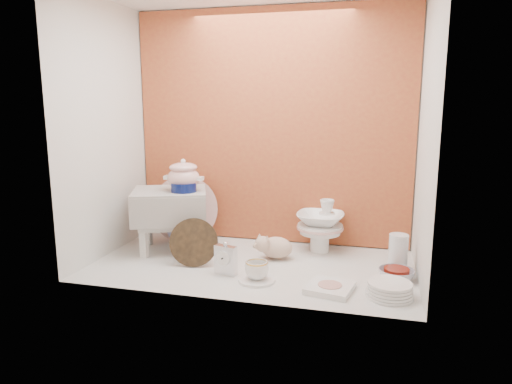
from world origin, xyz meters
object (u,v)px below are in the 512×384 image
step_stool (170,220)px  floral_platter (184,209)px  mantel_clock (226,258)px  dinner_plate_stack (390,289)px  soup_tureen (184,175)px  blue_white_vase (185,224)px  porcelain_tower (320,225)px  crystal_bowl (396,274)px  plush_pig (277,247)px  gold_rim_teacup (257,270)px

step_stool → floral_platter: 0.20m
mantel_clock → dinner_plate_stack: 0.85m
mantel_clock → soup_tureen: bearing=154.7°
soup_tureen → dinner_plate_stack: bearing=-18.5°
blue_white_vase → porcelain_tower: porcelain_tower is taller
soup_tureen → crystal_bowl: bearing=-7.8°
plush_pig → dinner_plate_stack: bearing=-46.1°
floral_platter → blue_white_vase: (0.02, -0.04, -0.09)m
plush_pig → mantel_clock: bearing=-137.6°
step_stool → floral_platter: floral_platter is taller
blue_white_vase → porcelain_tower: 0.88m
soup_tureen → dinner_plate_stack: soup_tureen is taller
gold_rim_teacup → dinner_plate_stack: (0.66, -0.03, -0.02)m
soup_tureen → blue_white_vase: size_ratio=0.95×
gold_rim_teacup → porcelain_tower: 0.64m
floral_platter → crystal_bowl: floral_platter is taller
dinner_plate_stack → porcelain_tower: (-0.41, 0.61, 0.13)m
dinner_plate_stack → gold_rim_teacup: bearing=177.2°
gold_rim_teacup → crystal_bowl: bearing=16.2°
floral_platter → plush_pig: size_ratio=1.84×
soup_tureen → porcelain_tower: soup_tureen is taller
dinner_plate_stack → floral_platter: bearing=155.0°
plush_pig → crystal_bowl: 0.70m
soup_tureen → gold_rim_teacup: soup_tureen is taller
soup_tureen → mantel_clock: 0.63m
plush_pig → floral_platter: bearing=149.2°
blue_white_vase → dinner_plate_stack: (1.29, -0.57, -0.09)m
gold_rim_teacup → crystal_bowl: (0.70, 0.20, -0.03)m
soup_tureen → plush_pig: 0.71m
step_stool → mantel_clock: bearing=-55.8°
step_stool → crystal_bowl: 1.37m
porcelain_tower → dinner_plate_stack: bearing=-56.4°
mantel_clock → crystal_bowl: size_ratio=0.98×
dinner_plate_stack → crystal_bowl: dinner_plate_stack is taller
crystal_bowl → porcelain_tower: (-0.45, 0.37, 0.14)m
plush_pig → porcelain_tower: bearing=28.5°
floral_platter → plush_pig: 0.71m
floral_platter → blue_white_vase: floral_platter is taller
plush_pig → gold_rim_teacup: bearing=-107.8°
blue_white_vase → porcelain_tower: (0.88, 0.04, 0.04)m
floral_platter → gold_rim_teacup: 0.88m
floral_platter → crystal_bowl: 1.41m
dinner_plate_stack → porcelain_tower: porcelain_tower is taller
soup_tureen → blue_white_vase: soup_tureen is taller
step_stool → gold_rim_teacup: step_stool is taller
gold_rim_teacup → dinner_plate_stack: size_ratio=0.54×
floral_platter → mantel_clock: (0.46, -0.52, -0.13)m
floral_platter → plush_pig: (0.67, -0.21, -0.15)m
floral_platter → step_stool: bearing=-92.4°
step_stool → crystal_bowl: (1.35, -0.17, -0.16)m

